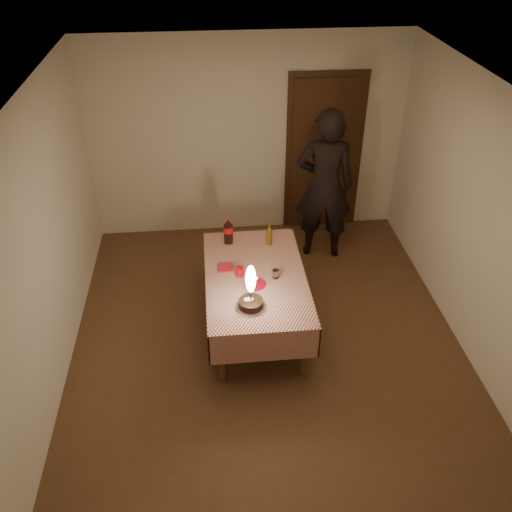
{
  "coord_description": "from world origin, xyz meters",
  "views": [
    {
      "loc": [
        -0.52,
        -4.22,
        3.96
      ],
      "look_at": [
        -0.09,
        0.13,
        0.95
      ],
      "focal_mm": 38.0,
      "sensor_mm": 36.0,
      "label": 1
    }
  ],
  "objects_px": {
    "birthday_cake": "(251,295)",
    "dining_table": "(256,283)",
    "red_plate": "(255,284)",
    "red_cup": "(240,271)",
    "cola_bottle": "(228,231)",
    "photographer": "(325,186)",
    "amber_bottle_right": "(269,235)",
    "clear_cup": "(276,274)"
  },
  "relations": [
    {
      "from": "cola_bottle",
      "to": "amber_bottle_right",
      "type": "bearing_deg",
      "value": -9.45
    },
    {
      "from": "birthday_cake",
      "to": "red_cup",
      "type": "relative_size",
      "value": 4.71
    },
    {
      "from": "red_plate",
      "to": "photographer",
      "type": "bearing_deg",
      "value": 56.5
    },
    {
      "from": "cola_bottle",
      "to": "photographer",
      "type": "height_order",
      "value": "photographer"
    },
    {
      "from": "birthday_cake",
      "to": "clear_cup",
      "type": "xyz_separation_m",
      "value": [
        0.29,
        0.43,
        -0.09
      ]
    },
    {
      "from": "cola_bottle",
      "to": "amber_bottle_right",
      "type": "height_order",
      "value": "cola_bottle"
    },
    {
      "from": "clear_cup",
      "to": "amber_bottle_right",
      "type": "relative_size",
      "value": 0.35
    },
    {
      "from": "red_cup",
      "to": "cola_bottle",
      "type": "xyz_separation_m",
      "value": [
        -0.08,
        0.63,
        0.1
      ]
    },
    {
      "from": "birthday_cake",
      "to": "photographer",
      "type": "height_order",
      "value": "photographer"
    },
    {
      "from": "clear_cup",
      "to": "photographer",
      "type": "height_order",
      "value": "photographer"
    },
    {
      "from": "red_plate",
      "to": "red_cup",
      "type": "height_order",
      "value": "red_cup"
    },
    {
      "from": "red_plate",
      "to": "birthday_cake",
      "type": "bearing_deg",
      "value": -102.45
    },
    {
      "from": "cola_bottle",
      "to": "photographer",
      "type": "bearing_deg",
      "value": 30.19
    },
    {
      "from": "clear_cup",
      "to": "cola_bottle",
      "type": "height_order",
      "value": "cola_bottle"
    },
    {
      "from": "birthday_cake",
      "to": "amber_bottle_right",
      "type": "height_order",
      "value": "birthday_cake"
    },
    {
      "from": "birthday_cake",
      "to": "amber_bottle_right",
      "type": "relative_size",
      "value": 1.85
    },
    {
      "from": "dining_table",
      "to": "amber_bottle_right",
      "type": "relative_size",
      "value": 6.75
    },
    {
      "from": "dining_table",
      "to": "red_cup",
      "type": "distance_m",
      "value": 0.21
    },
    {
      "from": "amber_bottle_right",
      "to": "photographer",
      "type": "height_order",
      "value": "photographer"
    },
    {
      "from": "birthday_cake",
      "to": "dining_table",
      "type": "bearing_deg",
      "value": 79.37
    },
    {
      "from": "dining_table",
      "to": "red_cup",
      "type": "height_order",
      "value": "red_cup"
    },
    {
      "from": "red_cup",
      "to": "clear_cup",
      "type": "bearing_deg",
      "value": -11.0
    },
    {
      "from": "clear_cup",
      "to": "cola_bottle",
      "type": "distance_m",
      "value": 0.83
    },
    {
      "from": "amber_bottle_right",
      "to": "dining_table",
      "type": "bearing_deg",
      "value": -109.93
    },
    {
      "from": "red_cup",
      "to": "clear_cup",
      "type": "xyz_separation_m",
      "value": [
        0.35,
        -0.07,
        -0.01
      ]
    },
    {
      "from": "photographer",
      "to": "amber_bottle_right",
      "type": "bearing_deg",
      "value": -134.53
    },
    {
      "from": "amber_bottle_right",
      "to": "photographer",
      "type": "distance_m",
      "value": 1.1
    },
    {
      "from": "dining_table",
      "to": "photographer",
      "type": "distance_m",
      "value": 1.7
    },
    {
      "from": "birthday_cake",
      "to": "red_cup",
      "type": "height_order",
      "value": "birthday_cake"
    },
    {
      "from": "birthday_cake",
      "to": "red_cup",
      "type": "xyz_separation_m",
      "value": [
        -0.07,
        0.5,
        -0.09
      ]
    },
    {
      "from": "dining_table",
      "to": "photographer",
      "type": "bearing_deg",
      "value": 54.22
    },
    {
      "from": "birthday_cake",
      "to": "cola_bottle",
      "type": "height_order",
      "value": "birthday_cake"
    },
    {
      "from": "dining_table",
      "to": "clear_cup",
      "type": "distance_m",
      "value": 0.25
    },
    {
      "from": "birthday_cake",
      "to": "red_plate",
      "type": "distance_m",
      "value": 0.38
    },
    {
      "from": "birthday_cake",
      "to": "red_plate",
      "type": "bearing_deg",
      "value": 77.55
    },
    {
      "from": "birthday_cake",
      "to": "red_cup",
      "type": "distance_m",
      "value": 0.52
    },
    {
      "from": "red_cup",
      "to": "cola_bottle",
      "type": "distance_m",
      "value": 0.64
    },
    {
      "from": "dining_table",
      "to": "red_plate",
      "type": "height_order",
      "value": "red_plate"
    },
    {
      "from": "clear_cup",
      "to": "birthday_cake",
      "type": "bearing_deg",
      "value": -123.66
    },
    {
      "from": "dining_table",
      "to": "photographer",
      "type": "relative_size",
      "value": 0.9
    },
    {
      "from": "red_plate",
      "to": "clear_cup",
      "type": "relative_size",
      "value": 2.44
    },
    {
      "from": "amber_bottle_right",
      "to": "cola_bottle",
      "type": "bearing_deg",
      "value": 170.55
    }
  ]
}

